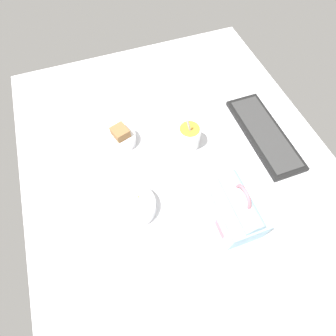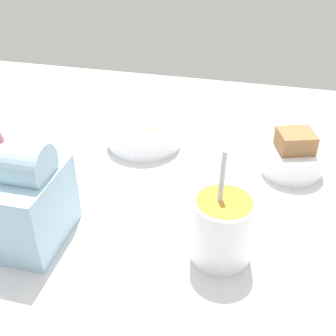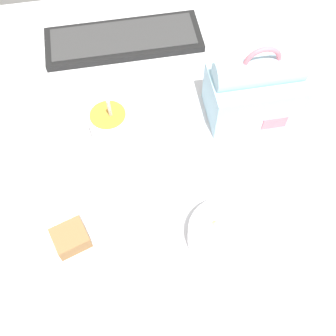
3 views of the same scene
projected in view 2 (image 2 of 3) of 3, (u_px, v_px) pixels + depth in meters
The scene contains 4 objects.
desk_surface at pixel (165, 220), 64.50cm from camera, with size 140.00×110.00×2.00cm.
soup_cup at pixel (222, 228), 54.40cm from camera, with size 8.14×8.14×15.44cm.
bento_bowl_sandwich at pixel (292, 157), 72.38cm from camera, with size 10.54×10.54×7.67cm.
bento_bowl_snacks at pixel (144, 133), 80.38cm from camera, with size 13.99×13.99×6.00cm.
Camera 2 is at (-11.89, 47.63, 43.60)cm, focal length 45.00 mm.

